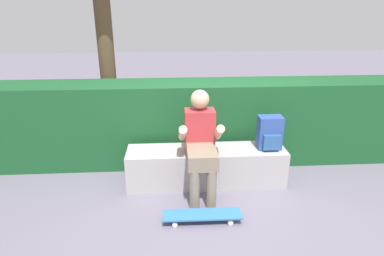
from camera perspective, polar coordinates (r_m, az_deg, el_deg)
ground_plane at (r=3.81m, az=3.09°, el=-12.53°), size 24.00×24.00×0.00m
bench_main at (r=4.05m, az=2.48°, el=-6.64°), size 1.91×0.45×0.45m
person_skater at (r=3.67m, az=1.52°, el=-2.34°), size 0.49×0.62×1.20m
skateboard_near_person at (r=3.47m, az=1.78°, el=-14.82°), size 0.80×0.21×0.09m
backpack_on_bench at (r=4.01m, az=13.33°, el=-0.89°), size 0.28×0.23×0.40m
hedge_row at (r=4.53m, az=2.97°, el=1.04°), size 6.46×0.62×1.12m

